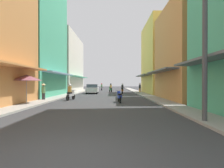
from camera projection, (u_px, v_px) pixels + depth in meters
ground_plane at (107, 94)px, 27.27m from camera, size 120.18×120.18×0.00m
sidewalk_left at (72, 94)px, 27.31m from camera, size 1.54×62.63×0.12m
sidewalk_right at (142, 94)px, 27.22m from camera, size 1.54×62.63×0.12m
building_left_mid at (32, 23)px, 22.35m from camera, size 7.05×10.16×17.79m
building_left_far at (62, 64)px, 35.42m from camera, size 7.05×13.98×10.63m
building_right_mid at (196, 53)px, 17.82m from camera, size 7.05×8.91×9.08m
building_right_far at (166, 58)px, 28.19m from camera, size 7.05×9.87×10.82m
motorbike_white at (102, 87)px, 41.09m from camera, size 0.56×1.80×1.58m
motorbike_blue at (119, 96)px, 15.64m from camera, size 0.55×1.81×0.96m
motorbike_silver at (71, 93)px, 17.69m from camera, size 0.64×1.78×1.58m
motorbike_orange at (122, 89)px, 28.86m from camera, size 0.55×1.81×1.58m
motorbike_green at (111, 88)px, 32.55m from camera, size 0.67×1.77×1.58m
parked_car at (93, 89)px, 28.74m from camera, size 1.86×4.14×1.45m
pedestrian_crossing at (44, 91)px, 17.01m from camera, size 0.44×0.44×1.63m
pedestrian_foreground at (140, 88)px, 31.03m from camera, size 0.34×0.34×1.62m
vendor_umbrella at (27, 78)px, 13.72m from camera, size 2.20×2.20×2.28m
utility_pole at (205, 30)px, 7.44m from camera, size 0.20×1.20×7.47m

